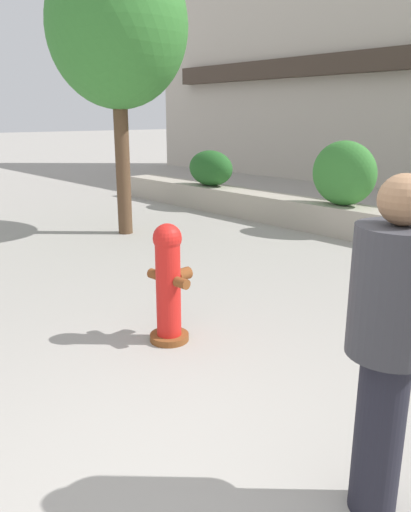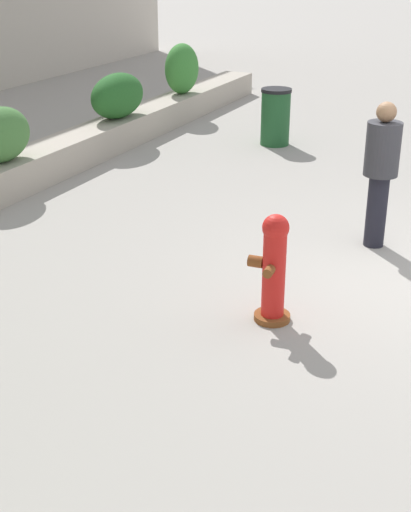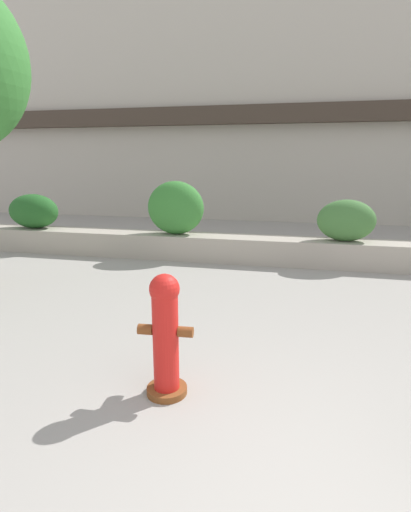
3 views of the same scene
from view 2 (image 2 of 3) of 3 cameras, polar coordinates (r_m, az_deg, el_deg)
hedge_bush_2 at (r=10.55m, az=-16.09°, el=9.30°), size 1.05×0.61×0.77m
hedge_bush_3 at (r=13.02m, az=-7.05°, el=12.61°), size 1.36×0.70×0.78m
hedge_bush_4 at (r=15.18m, az=-1.90°, el=14.75°), size 0.93×0.62×1.01m
fire_hydrant at (r=6.71m, az=5.47°, el=-0.93°), size 0.48×0.44×1.08m
pedestrian at (r=8.54m, az=13.86°, el=7.00°), size 0.56×0.56×1.73m
trash_bin at (r=13.10m, az=5.62°, el=11.03°), size 0.55×0.55×1.01m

